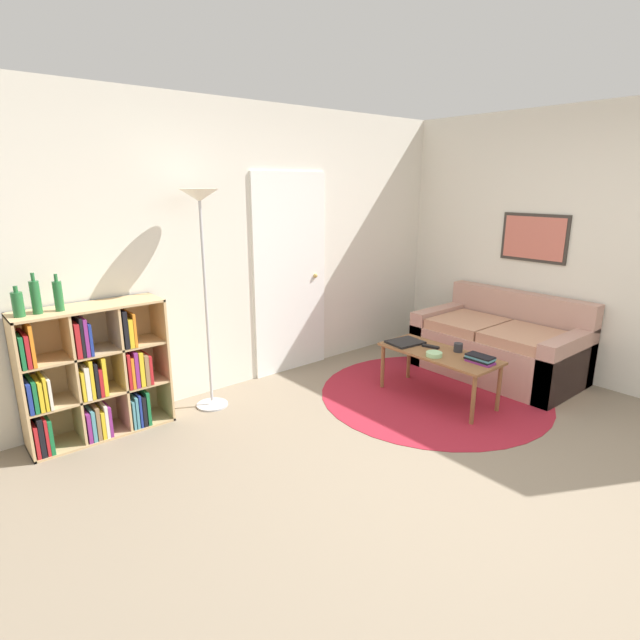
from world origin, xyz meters
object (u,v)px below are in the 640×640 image
couch (501,346)px  bottle_left (18,304)px  bottle_right (58,296)px  floor_lamp (201,225)px  laptop (405,342)px  coffee_table (439,357)px  cup (458,347)px  bottle_middle (36,297)px  bowl (434,354)px  bookshelf (94,376)px

couch → bottle_left: bottle_left is taller
couch → bottle_right: 4.04m
couch → bottle_right: size_ratio=5.92×
floor_lamp → laptop: floor_lamp is taller
coffee_table → bottle_left: 3.30m
cup → bottle_middle: (-2.99, 1.36, 0.66)m
bottle_right → bottle_middle: bearing=175.5°
floor_lamp → couch: bearing=-24.0°
bowl → bottle_right: bearing=153.5°
bowl → bottle_right: bottle_right is taller
bookshelf → coffee_table: size_ratio=0.97×
laptop → bottle_middle: 3.04m
couch → laptop: (-1.06, 0.37, 0.17)m
couch → bookshelf: bearing=160.2°
bottle_left → floor_lamp: bearing=-3.3°
bottle_middle → bookshelf: bearing=3.2°
bookshelf → bowl: bearing=-28.5°
floor_lamp → coffee_table: size_ratio=1.73×
coffee_table → bottle_left: bearing=157.1°
coffee_table → floor_lamp: bearing=144.3°
laptop → cup: bearing=-69.2°
laptop → bottle_middle: bottle_middle is taller
couch → coffee_table: couch is taller
coffee_table → cup: cup is taller
couch → cup: bearing=-174.0°
bookshelf → laptop: size_ratio=3.09×
coffee_table → laptop: 0.37m
floor_lamp → bottle_left: (-1.33, 0.08, -0.45)m
couch → bottle_middle: size_ratio=5.46×
bottle_right → coffee_table: bearing=-24.7°
bowl → laptop: bearing=77.8°
bottle_middle → bottle_right: bearing=-4.5°
couch → cup: size_ratio=19.66×
bookshelf → bottle_left: bearing=-176.3°
coffee_table → bottle_right: bottle_right is taller
bowl → bottle_middle: size_ratio=0.49×
bottle_middle → couch: bearing=-18.1°
floor_lamp → laptop: (1.60, -0.81, -1.11)m
bottle_left → bottle_middle: (0.11, 0.01, 0.03)m
floor_lamp → laptop: 2.11m
floor_lamp → bottle_middle: (-1.22, 0.09, -0.42)m
couch → bowl: bearing=-178.4°
floor_lamp → bottle_middle: 1.30m
bottle_middle → laptop: bearing=-17.7°
floor_lamp → coffee_table: bearing=-35.7°
bottle_left → cup: bearing=-23.5°
coffee_table → bottle_right: size_ratio=4.08×
cup → coffee_table: bearing=143.2°
couch → bottle_middle: (-3.88, 1.27, 0.86)m
laptop → bottle_right: size_ratio=1.29×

